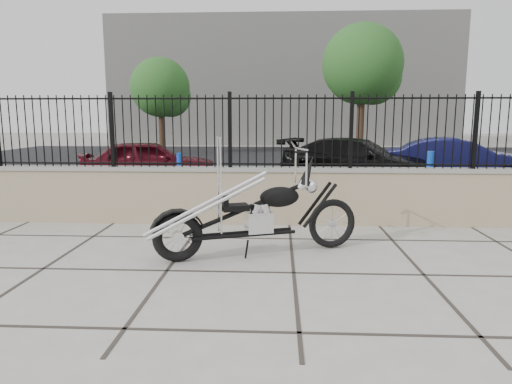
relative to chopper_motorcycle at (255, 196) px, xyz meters
The scene contains 13 objects.
ground_plane 1.16m from the chopper_motorcycle, 54.43° to the right, with size 90.00×90.00×0.00m, color #99968E.
parking_lot 11.85m from the chopper_motorcycle, 87.62° to the left, with size 30.00×30.00×0.00m, color black.
retaining_wall 1.91m from the chopper_motorcycle, 74.89° to the left, with size 14.00×0.36×0.96m, color gray.
iron_fence 2.03m from the chopper_motorcycle, 74.89° to the left, with size 14.00×0.08×1.20m, color black.
background_building 26.02m from the chopper_motorcycle, 88.91° to the left, with size 22.00×6.00×8.00m, color beige.
chopper_motorcycle is the anchor object (origin of this frame).
car_red 6.91m from the chopper_motorcycle, 117.09° to the left, with size 1.43×3.54×1.21m, color #470A13.
car_black 7.10m from the chopper_motorcycle, 69.84° to the left, with size 1.72×4.22×1.23m, color black.
car_blue 8.35m from the chopper_motorcycle, 52.42° to the left, with size 1.32×3.78×1.25m, color #0F113A.
bollard_a 4.30m from the chopper_motorcycle, 115.19° to the left, with size 0.12×0.12×1.03m, color #0D20C5.
bollard_b 4.85m from the chopper_motorcycle, 46.24° to the left, with size 0.13×0.13×1.12m, color blue.
tree_left 16.97m from the chopper_motorcycle, 108.43° to the left, with size 2.78×2.78×4.69m.
tree_right 16.72m from the chopper_motorcycle, 75.56° to the left, with size 3.66×3.66×6.17m.
Camera 1 is at (-0.19, -5.11, 1.81)m, focal length 32.00 mm.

